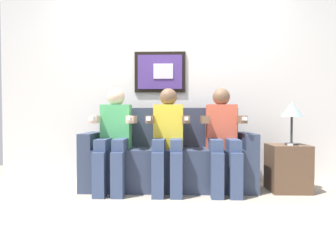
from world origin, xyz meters
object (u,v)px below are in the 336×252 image
object	(u,v)px
couch	(169,160)
person_on_left	(114,135)
person_on_right	(223,135)
side_table_right	(288,168)
person_in_middle	(168,135)
spare_remote_on_table	(289,144)
table_lamp	(292,111)

from	to	relation	value
couch	person_on_left	world-z (taller)	person_on_left
person_on_left	person_on_right	world-z (taller)	same
couch	side_table_right	world-z (taller)	couch
couch	person_on_right	bearing A→B (deg)	-16.06
side_table_right	person_on_left	bearing A→B (deg)	-178.11
person_on_right	side_table_right	world-z (taller)	person_on_right
person_on_left	person_on_right	size ratio (longest dim) A/B	1.00
person_in_middle	spare_remote_on_table	size ratio (longest dim) A/B	8.54
person_on_left	table_lamp	size ratio (longest dim) A/B	2.41
couch	side_table_right	bearing A→B (deg)	-4.71
person_in_middle	side_table_right	bearing A→B (deg)	2.74
side_table_right	table_lamp	distance (m)	0.61
table_lamp	spare_remote_on_table	xyz separation A→B (m)	(-0.04, -0.04, -0.35)
person_on_right	table_lamp	distance (m)	0.77
person_on_left	person_in_middle	bearing A→B (deg)	0.00
couch	table_lamp	xyz separation A→B (m)	(1.31, -0.15, 0.55)
side_table_right	spare_remote_on_table	xyz separation A→B (m)	(-0.02, -0.08, 0.26)
side_table_right	person_in_middle	bearing A→B (deg)	-177.26
table_lamp	spare_remote_on_table	size ratio (longest dim) A/B	3.54
person_in_middle	person_on_right	bearing A→B (deg)	0.05
table_lamp	spare_remote_on_table	distance (m)	0.35
couch	table_lamp	distance (m)	1.42
person_in_middle	side_table_right	size ratio (longest dim) A/B	2.22
person_on_left	spare_remote_on_table	bearing A→B (deg)	-0.60
couch	person_on_right	xyz separation A→B (m)	(0.58, -0.17, 0.29)
person_on_left	person_in_middle	size ratio (longest dim) A/B	1.00
spare_remote_on_table	table_lamp	bearing A→B (deg)	45.07
person_on_right	spare_remote_on_table	size ratio (longest dim) A/B	8.54
person_on_left	spare_remote_on_table	world-z (taller)	person_on_left
table_lamp	couch	bearing A→B (deg)	173.56
person_on_left	side_table_right	xyz separation A→B (m)	(1.86, 0.06, -0.36)
spare_remote_on_table	side_table_right	bearing A→B (deg)	78.53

